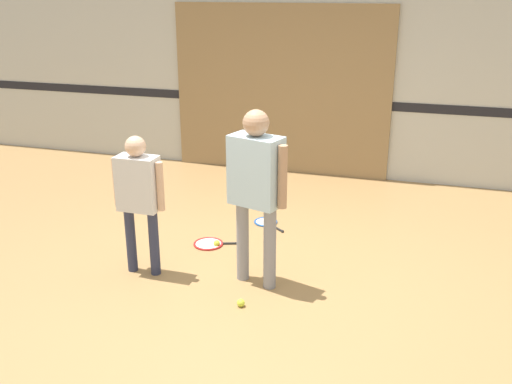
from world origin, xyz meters
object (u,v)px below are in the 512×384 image
Objects in this scene: tennis_ball_by_spare_racket at (217,243)px; racket_second_spare at (267,222)px; racket_spare_on_floor at (210,244)px; person_student_left at (139,191)px; tennis_ball_near_instructor at (241,303)px; person_instructor at (256,180)px.

racket_second_spare is at bearing 66.02° from tennis_ball_by_spare_racket.
tennis_ball_by_spare_racket is at bearing -29.51° from racket_spare_on_floor.
person_student_left is at bearing -122.07° from tennis_ball_by_spare_racket.
racket_second_spare is 6.88× the size of tennis_ball_by_spare_racket.
racket_spare_on_floor is 1.27m from tennis_ball_near_instructor.
racket_spare_on_floor is 7.90× the size of tennis_ball_near_instructor.
person_instructor reaches higher than tennis_ball_near_instructor.
racket_second_spare is at bearing 118.60° from person_instructor.
person_student_left reaches higher than tennis_ball_by_spare_racket.
person_student_left reaches higher than racket_spare_on_floor.
person_instructor reaches higher than racket_spare_on_floor.
person_instructor is 1.28m from tennis_ball_by_spare_racket.
person_student_left is 1.83m from racket_second_spare.
person_instructor is at bearing -38.42° from racket_second_spare.
tennis_ball_by_spare_racket is (-0.61, 1.04, 0.00)m from tennis_ball_near_instructor.
tennis_ball_by_spare_racket is at bearing 120.28° from tennis_ball_near_instructor.
person_student_left reaches higher than tennis_ball_near_instructor.
person_instructor is 23.99× the size of tennis_ball_by_spare_racket.
racket_second_spare is (0.78, 1.46, -0.80)m from person_student_left.
tennis_ball_by_spare_racket is (-0.33, -0.73, 0.02)m from racket_second_spare.
tennis_ball_near_instructor is (-0.00, -0.43, -0.95)m from person_instructor.
racket_second_spare is (0.41, 0.72, 0.00)m from racket_spare_on_floor.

